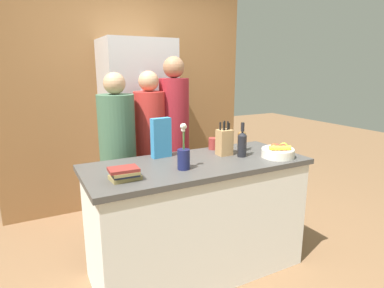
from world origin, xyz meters
name	(u,v)px	position (x,y,z in m)	size (l,w,h in m)	color
ground_plane	(197,268)	(0.00, 0.00, 0.00)	(14.00, 14.00, 0.00)	brown
kitchen_island	(197,217)	(0.00, 0.00, 0.46)	(1.69, 0.71, 0.92)	silver
back_wall_wood	(130,95)	(0.00, 1.65, 1.30)	(2.89, 0.12, 2.60)	olive
refrigerator	(139,130)	(-0.03, 1.28, 0.95)	(0.72, 0.63, 1.90)	#B7B7BC
fruit_bowl	(278,151)	(0.63, -0.18, 0.96)	(0.26, 0.26, 0.11)	silver
knife_block	(224,142)	(0.29, 0.07, 1.02)	(0.11, 0.10, 0.28)	tan
flower_vase	(184,156)	(-0.17, -0.11, 1.01)	(0.09, 0.09, 0.33)	#191E4C
cereal_box	(161,138)	(-0.19, 0.25, 1.07)	(0.16, 0.08, 0.31)	teal
coffee_mug	(214,144)	(0.31, 0.27, 0.97)	(0.09, 0.12, 0.10)	#99332D
book_stack	(125,174)	(-0.60, -0.14, 0.96)	(0.20, 0.16, 0.08)	#99844C
bottle_oil	(242,143)	(0.39, -0.03, 1.02)	(0.07, 0.07, 0.28)	black
bottle_vinegar	(242,140)	(0.49, 0.11, 1.01)	(0.07, 0.07, 0.25)	brown
person_at_sink	(118,153)	(-0.43, 0.65, 0.89)	(0.31, 0.31, 1.58)	#383842
person_in_blue	(151,145)	(-0.10, 0.73, 0.90)	(0.28, 0.28, 1.59)	#383842
person_in_red_tee	(175,134)	(0.15, 0.73, 0.98)	(0.28, 0.28, 1.72)	#383842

